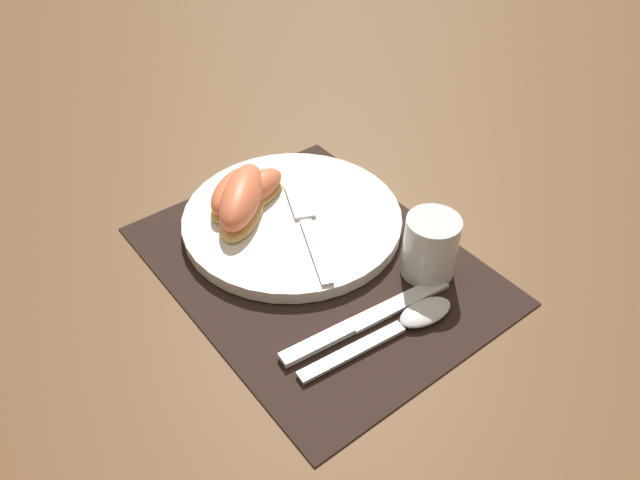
# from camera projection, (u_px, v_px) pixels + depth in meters

# --- Properties ---
(ground_plane) EXTENTS (3.00, 3.00, 0.00)m
(ground_plane) POSITION_uv_depth(u_px,v_px,m) (316.00, 265.00, 0.74)
(ground_plane) COLOR brown
(placemat) EXTENTS (0.41, 0.32, 0.00)m
(placemat) POSITION_uv_depth(u_px,v_px,m) (316.00, 264.00, 0.74)
(placemat) COLOR black
(placemat) RESTS_ON ground_plane
(plate) EXTENTS (0.28, 0.28, 0.02)m
(plate) POSITION_uv_depth(u_px,v_px,m) (292.00, 219.00, 0.79)
(plate) COLOR white
(plate) RESTS_ON placemat
(juice_glass) EXTENTS (0.06, 0.06, 0.08)m
(juice_glass) POSITION_uv_depth(u_px,v_px,m) (430.00, 250.00, 0.71)
(juice_glass) COLOR silver
(juice_glass) RESTS_ON placemat
(knife) EXTENTS (0.04, 0.21, 0.01)m
(knife) POSITION_uv_depth(u_px,v_px,m) (364.00, 321.00, 0.67)
(knife) COLOR silver
(knife) RESTS_ON placemat
(spoon) EXTENTS (0.04, 0.19, 0.01)m
(spoon) POSITION_uv_depth(u_px,v_px,m) (406.00, 322.00, 0.66)
(spoon) COLOR silver
(spoon) RESTS_ON placemat
(fork) EXTENTS (0.18, 0.09, 0.00)m
(fork) POSITION_uv_depth(u_px,v_px,m) (307.00, 222.00, 0.77)
(fork) COLOR silver
(fork) RESTS_ON plate
(citrus_wedge_0) EXTENTS (0.07, 0.11, 0.03)m
(citrus_wedge_0) POSITION_uv_depth(u_px,v_px,m) (257.00, 189.00, 0.80)
(citrus_wedge_0) COLOR #F4DB84
(citrus_wedge_0) RESTS_ON plate
(citrus_wedge_1) EXTENTS (0.09, 0.11, 0.04)m
(citrus_wedge_1) POSITION_uv_depth(u_px,v_px,m) (233.00, 192.00, 0.79)
(citrus_wedge_1) COLOR #F4DB84
(citrus_wedge_1) RESTS_ON plate
(citrus_wedge_2) EXTENTS (0.13, 0.13, 0.05)m
(citrus_wedge_2) POSITION_uv_depth(u_px,v_px,m) (242.00, 199.00, 0.77)
(citrus_wedge_2) COLOR #F4DB84
(citrus_wedge_2) RESTS_ON plate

